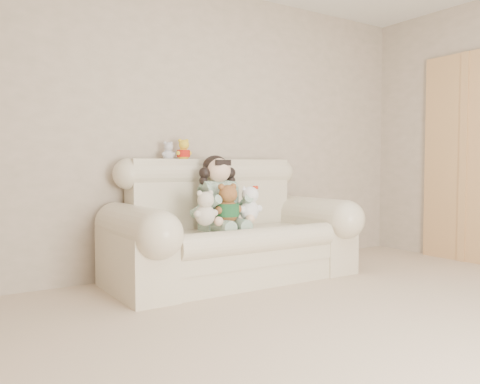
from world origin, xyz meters
name	(u,v)px	position (x,y,z in m)	size (l,w,h in m)	color
floor	(462,347)	(0.00, 0.00, 0.00)	(5.00, 5.00, 0.00)	tan
wall_back	(220,131)	(0.00, 2.50, 1.30)	(4.50, 4.50, 0.00)	#C1AD99
sofa	(234,219)	(-0.17, 2.00, 0.52)	(2.10, 0.95, 1.03)	beige
door_panel	(465,158)	(2.22, 1.40, 1.05)	(0.06, 0.90, 2.10)	tan
seated_child	(218,192)	(-0.27, 2.08, 0.74)	(0.39, 0.48, 0.65)	#2B6A46
brown_teddy	(227,200)	(-0.30, 1.88, 0.69)	(0.24, 0.19, 0.38)	brown
white_cat	(249,200)	(-0.08, 1.89, 0.68)	(0.23, 0.18, 0.36)	white
cream_teddy	(205,205)	(-0.53, 1.85, 0.66)	(0.21, 0.16, 0.32)	#EEE5CE
yellow_mini_bear	(183,148)	(-0.47, 2.33, 1.12)	(0.14, 0.11, 0.22)	gold
grey_mini_plush	(168,149)	(-0.59, 2.38, 1.11)	(0.13, 0.10, 0.20)	silver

